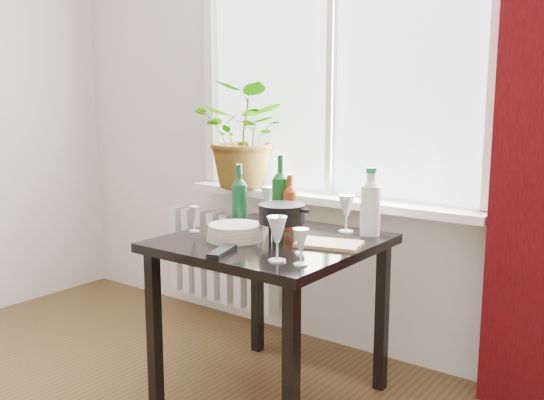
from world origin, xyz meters
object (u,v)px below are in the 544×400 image
Objects in this scene: wine_bottle_left at (239,196)px; cutting_board at (329,244)px; wineglass_far_right at (301,247)px; wineglass_front_left at (194,219)px; table at (271,259)px; wine_bottle_right at (281,191)px; fondue_pot at (282,222)px; wineglass_front_right at (277,238)px; wineglass_back_center at (346,213)px; potted_plant at (246,136)px; tv_remote at (222,251)px; radiator at (222,257)px; wineglass_back_left at (268,204)px; cleaning_bottle at (371,201)px; bottle_amber at (290,202)px; plate_stack at (235,232)px.

cutting_board is (0.51, -0.03, -0.15)m from wine_bottle_left.
wineglass_far_right is at bearing -30.92° from wine_bottle_left.
table is at bearing 15.92° from wineglass_front_left.
fondue_pot is at bearing -52.58° from wine_bottle_right.
wine_bottle_left reaches higher than wineglass_far_right.
wineglass_front_right is 0.34m from cutting_board.
cutting_board reaches higher than table.
wine_bottle_right is 0.42m from wineglass_front_left.
table is 4.81× the size of wineglass_back_center.
potted_plant is 1.13m from tv_remote.
wineglass_back_left is (0.61, -0.34, 0.45)m from radiator.
radiator is at bearing 140.06° from wineglass_front_right.
cleaning_bottle is at bearing 92.64° from wineglass_far_right.
table is 0.29m from cutting_board.
bottle_amber is at bearing 76.70° from tv_remote.
bottle_amber is at bearing 127.88° from fondue_pot.
cleaning_bottle reaches higher than plate_stack.
bottle_amber is 0.54m from tv_remote.
potted_plant is 1.89× the size of cleaning_bottle.
wineglass_front_right is at bearing -26.16° from plate_stack.
wineglass_front_left is at bearing -136.82° from bottle_amber.
wineglass_front_right reaches higher than plate_stack.
table is 0.51m from cleaning_bottle.
wineglass_back_center is (0.24, 0.11, -0.04)m from bottle_amber.
wineglass_back_left is (-0.20, 0.09, -0.04)m from bottle_amber.
cutting_board is (0.31, -0.15, -0.12)m from bottle_amber.
radiator is at bearing 157.23° from fondue_pot.
wineglass_back_center is at bearing 94.18° from wineglass_front_right.
potted_plant is at bearing 134.69° from wineglass_front_right.
bottle_amber reaches higher than wineglass_back_center.
wineglass_back_center reaches higher than radiator.
cleaning_bottle reaches higher than wineglass_back_left.
wineglass_front_right is 0.76× the size of fondue_pot.
fondue_pot is (0.05, 0.01, 0.17)m from table.
wine_bottle_right is 1.13× the size of cleaning_bottle.
tv_remote is (0.36, -0.22, -0.05)m from wineglass_front_left.
wine_bottle_right reaches higher than wineglass_back_center.
wine_bottle_left is at bearing 143.35° from wineglass_front_right.
plate_stack is at bearing -158.36° from cutting_board.
plate_stack is (0.12, -0.40, -0.06)m from wineglass_back_left.
bottle_amber is 2.19× the size of wineglass_front_left.
fondue_pot is at bearing -40.45° from potted_plant.
potted_plant is 1.66× the size of wine_bottle_right.
wineglass_back_center reaches higher than wineglass_front_left.
fondue_pot reaches higher than cutting_board.
fondue_pot is (0.15, -0.20, -0.10)m from wine_bottle_right.
wineglass_back_left is at bearing 147.35° from fondue_pot.
cleaning_bottle is at bearing 15.45° from wine_bottle_right.
cutting_board is at bearing -26.09° from wineglass_back_left.
fondue_pot is (0.09, -0.19, -0.05)m from bottle_amber.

